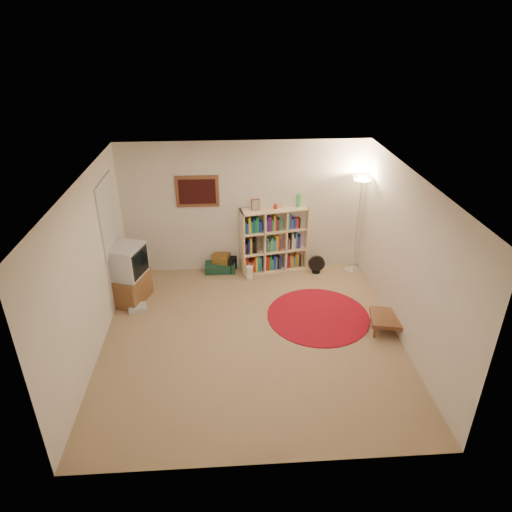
{
  "coord_description": "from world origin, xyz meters",
  "views": [
    {
      "loc": [
        -0.32,
        -5.63,
        4.32
      ],
      "look_at": [
        0.1,
        0.6,
        1.1
      ],
      "focal_mm": 32.0,
      "sensor_mm": 36.0,
      "label": 1
    }
  ],
  "objects_px": {
    "tv_stand": "(129,275)",
    "side_table": "(389,319)",
    "floor_lamp": "(361,193)",
    "floor_fan": "(317,264)",
    "suitcase": "(220,266)",
    "bookshelf": "(273,241)"
  },
  "relations": [
    {
      "from": "side_table",
      "to": "suitcase",
      "type": "bearing_deg",
      "value": 141.35
    },
    {
      "from": "side_table",
      "to": "tv_stand",
      "type": "bearing_deg",
      "value": 164.54
    },
    {
      "from": "suitcase",
      "to": "side_table",
      "type": "height_order",
      "value": "side_table"
    },
    {
      "from": "floor_lamp",
      "to": "tv_stand",
      "type": "xyz_separation_m",
      "value": [
        -4.09,
        -0.78,
        -1.08
      ]
    },
    {
      "from": "floor_lamp",
      "to": "suitcase",
      "type": "distance_m",
      "value": 2.97
    },
    {
      "from": "floor_fan",
      "to": "tv_stand",
      "type": "relative_size",
      "value": 0.35
    },
    {
      "from": "floor_fan",
      "to": "suitcase",
      "type": "distance_m",
      "value": 1.86
    },
    {
      "from": "suitcase",
      "to": "side_table",
      "type": "distance_m",
      "value": 3.36
    },
    {
      "from": "floor_fan",
      "to": "side_table",
      "type": "distance_m",
      "value": 2.04
    },
    {
      "from": "bookshelf",
      "to": "floor_lamp",
      "type": "xyz_separation_m",
      "value": [
        1.55,
        -0.17,
        0.97
      ]
    },
    {
      "from": "floor_fan",
      "to": "tv_stand",
      "type": "distance_m",
      "value": 3.47
    },
    {
      "from": "floor_lamp",
      "to": "tv_stand",
      "type": "height_order",
      "value": "floor_lamp"
    },
    {
      "from": "suitcase",
      "to": "side_table",
      "type": "bearing_deg",
      "value": -38.47
    },
    {
      "from": "floor_lamp",
      "to": "tv_stand",
      "type": "bearing_deg",
      "value": -169.21
    },
    {
      "from": "side_table",
      "to": "floor_lamp",
      "type": "bearing_deg",
      "value": 91.8
    },
    {
      "from": "bookshelf",
      "to": "floor_fan",
      "type": "relative_size",
      "value": 4.22
    },
    {
      "from": "bookshelf",
      "to": "suitcase",
      "type": "xyz_separation_m",
      "value": [
        -1.02,
        -0.0,
        -0.52
      ]
    },
    {
      "from": "tv_stand",
      "to": "side_table",
      "type": "relative_size",
      "value": 1.62
    },
    {
      "from": "floor_fan",
      "to": "suitcase",
      "type": "bearing_deg",
      "value": 176.19
    },
    {
      "from": "bookshelf",
      "to": "side_table",
      "type": "xyz_separation_m",
      "value": [
        1.61,
        -2.1,
        -0.4
      ]
    },
    {
      "from": "tv_stand",
      "to": "suitcase",
      "type": "height_order",
      "value": "tv_stand"
    },
    {
      "from": "tv_stand",
      "to": "side_table",
      "type": "xyz_separation_m",
      "value": [
        4.15,
        -1.15,
        -0.29
      ]
    }
  ]
}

